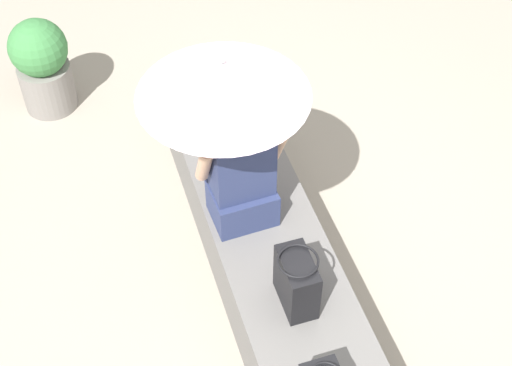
# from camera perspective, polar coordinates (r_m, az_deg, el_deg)

# --- Properties ---
(ground_plane) EXTENTS (14.00, 14.00, 0.00)m
(ground_plane) POSITION_cam_1_polar(r_m,az_deg,el_deg) (4.41, 0.98, -7.65)
(ground_plane) COLOR #9E9384
(stone_bench) EXTENTS (2.67, 0.60, 0.43)m
(stone_bench) POSITION_cam_1_polar(r_m,az_deg,el_deg) (4.24, 1.02, -5.96)
(stone_bench) COLOR slate
(stone_bench) RESTS_ON ground
(person_seated) EXTENTS (0.30, 0.48, 0.90)m
(person_seated) POSITION_cam_1_polar(r_m,az_deg,el_deg) (3.87, -1.11, 1.20)
(person_seated) COLOR navy
(person_seated) RESTS_ON stone_bench
(parasol) EXTENTS (0.86, 0.86, 1.05)m
(parasol) POSITION_cam_1_polar(r_m,az_deg,el_deg) (3.56, -2.56, 7.95)
(parasol) COLOR #B7B7BC
(parasol) RESTS_ON stone_bench
(handbag_black) EXTENTS (0.28, 0.21, 0.34)m
(handbag_black) POSITION_cam_1_polar(r_m,az_deg,el_deg) (3.69, 3.15, -7.56)
(handbag_black) COLOR black
(handbag_black) RESTS_ON stone_bench
(magazine) EXTENTS (0.31, 0.24, 0.01)m
(magazine) POSITION_cam_1_polar(r_m,az_deg,el_deg) (4.71, -1.92, 4.96)
(magazine) COLOR #D83866
(magazine) RESTS_ON stone_bench
(planter_near) EXTENTS (0.41, 0.41, 0.71)m
(planter_near) POSITION_cam_1_polar(r_m,az_deg,el_deg) (5.46, -16.12, 8.76)
(planter_near) COLOR gray
(planter_near) RESTS_ON ground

